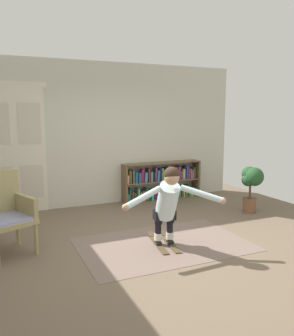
{
  "coord_description": "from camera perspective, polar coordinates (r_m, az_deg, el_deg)",
  "views": [
    {
      "loc": [
        -2.1,
        -4.37,
        1.87
      ],
      "look_at": [
        0.04,
        0.45,
        1.05
      ],
      "focal_mm": 37.54,
      "sensor_mm": 36.0,
      "label": 1
    }
  ],
  "objects": [
    {
      "name": "bookshelf",
      "position": [
        7.7,
        2.43,
        -2.4
      ],
      "size": [
        1.78,
        0.3,
        0.82
      ],
      "color": "brown",
      "rests_on": "ground"
    },
    {
      "name": "wicker_chair",
      "position": [
        5.08,
        -22.15,
        -6.51
      ],
      "size": [
        0.78,
        0.78,
        1.1
      ],
      "color": "tan",
      "rests_on": "ground"
    },
    {
      "name": "back_wall",
      "position": [
        7.29,
        -7.22,
        5.46
      ],
      "size": [
        6.0,
        0.1,
        2.9
      ],
      "primitive_type": "cube",
      "color": "beige",
      "rests_on": "ground"
    },
    {
      "name": "person_skier",
      "position": [
        4.82,
        3.42,
        -5.26
      ],
      "size": [
        1.4,
        0.77,
        1.11
      ],
      "color": "white",
      "rests_on": "skis_pair"
    },
    {
      "name": "double_door",
      "position": [
        6.95,
        -20.63,
        2.98
      ],
      "size": [
        1.22,
        0.05,
        2.45
      ],
      "color": "silver",
      "rests_on": "ground"
    },
    {
      "name": "rug",
      "position": [
        5.19,
        2.73,
        -12.24
      ],
      "size": [
        2.41,
        1.59,
        0.01
      ],
      "primitive_type": "cube",
      "color": "#766157",
      "rests_on": "ground"
    },
    {
      "name": "skis_pair",
      "position": [
        5.21,
        2.64,
        -11.93
      ],
      "size": [
        0.4,
        0.84,
        0.07
      ],
      "color": "brown",
      "rests_on": "rug"
    },
    {
      "name": "potted_plant",
      "position": [
        6.93,
        16.58,
        -2.17
      ],
      "size": [
        0.38,
        0.43,
        0.88
      ],
      "color": "brown",
      "rests_on": "ground"
    },
    {
      "name": "ground_plane",
      "position": [
        5.2,
        1.63,
        -12.25
      ],
      "size": [
        7.2,
        7.2,
        0.0
      ],
      "primitive_type": "plane",
      "color": "brown"
    }
  ]
}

